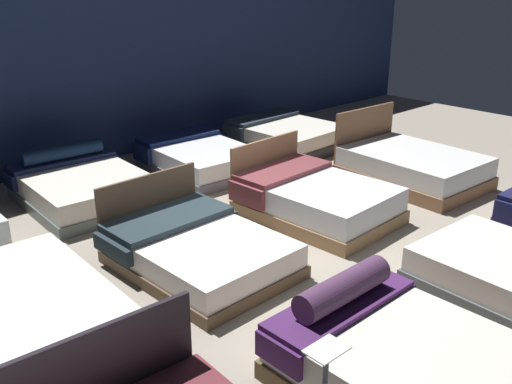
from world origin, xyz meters
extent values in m
cube|color=gray|center=(0.00, 0.00, -0.01)|extent=(18.00, 18.00, 0.02)
cube|color=navy|center=(0.00, 4.81, 1.75)|extent=(18.00, 0.06, 3.50)
cube|color=silver|center=(-1.11, -2.56, 0.34)|extent=(1.52, 1.94, 0.32)
cube|color=#472257|center=(-1.12, -1.84, 0.52)|extent=(1.54, 0.51, 0.05)
cube|color=#472257|center=(-1.89, -1.85, 0.38)|extent=(0.06, 0.49, 0.23)
cube|color=#472257|center=(-0.34, -1.84, 0.38)|extent=(0.06, 0.49, 0.23)
cylinder|color=#4C2E4D|center=(-1.12, -1.86, 0.69)|extent=(1.04, 0.27, 0.26)
cube|color=#4D525A|center=(-3.16, 0.32, 0.10)|extent=(1.71, 2.20, 0.20)
cube|color=white|center=(-3.16, 0.32, 0.36)|extent=(1.64, 2.14, 0.31)
cube|color=brown|center=(-1.06, 0.25, 0.07)|extent=(1.58, 2.06, 0.15)
cube|color=white|center=(-1.06, 0.25, 0.28)|extent=(1.52, 2.00, 0.26)
cube|color=brown|center=(-1.09, 1.25, 0.46)|extent=(1.44, 0.08, 0.91)
cube|color=#243138|center=(-1.08, 0.87, 0.45)|extent=(1.52, 0.76, 0.08)
cube|color=#243138|center=(-1.85, 0.84, 0.31)|extent=(0.11, 0.72, 0.19)
cube|color=#243138|center=(-0.30, 0.89, 0.31)|extent=(0.11, 0.72, 0.19)
cube|color=#8E6B48|center=(1.05, 0.33, 0.09)|extent=(1.59, 2.10, 0.19)
cube|color=white|center=(1.05, 0.33, 0.35)|extent=(1.53, 2.04, 0.32)
cube|color=#8E6B48|center=(1.00, 1.34, 0.47)|extent=(1.40, 0.11, 0.95)
cube|color=brown|center=(1.02, 0.99, 0.55)|extent=(1.50, 0.72, 0.07)
cube|color=brown|center=(0.27, 0.95, 0.37)|extent=(0.11, 0.65, 0.28)
cube|color=brown|center=(1.77, 1.03, 0.37)|extent=(0.11, 0.65, 0.28)
cube|color=brown|center=(3.26, 0.23, 0.11)|extent=(1.65, 2.18, 0.21)
cube|color=silver|center=(3.26, 0.23, 0.37)|extent=(1.59, 2.12, 0.31)
cube|color=brown|center=(3.31, 1.29, 0.54)|extent=(1.46, 0.11, 1.07)
cube|color=#4D5958|center=(-1.08, 3.04, 0.08)|extent=(1.73, 2.11, 0.17)
cube|color=silver|center=(-1.08, 3.04, 0.31)|extent=(1.67, 2.05, 0.28)
cube|color=#171F42|center=(-1.04, 3.80, 0.49)|extent=(1.63, 0.53, 0.07)
cube|color=#171F42|center=(-1.86, 3.84, 0.34)|extent=(0.09, 0.45, 0.23)
cube|color=#171F42|center=(-0.22, 3.76, 0.34)|extent=(0.09, 0.45, 0.23)
cylinder|color=#10203D|center=(-1.05, 3.74, 0.63)|extent=(1.25, 0.29, 0.22)
cube|color=#4E515E|center=(1.08, 3.04, 0.08)|extent=(1.58, 2.09, 0.17)
cube|color=silver|center=(1.08, 3.04, 0.31)|extent=(1.51, 2.02, 0.28)
cube|color=#121E45|center=(1.12, 3.74, 0.48)|extent=(1.47, 0.62, 0.08)
cube|color=#121E45|center=(0.38, 3.78, 0.30)|extent=(0.11, 0.54, 0.30)
cube|color=#121E45|center=(1.86, 3.70, 0.30)|extent=(0.11, 0.54, 0.30)
cube|color=black|center=(3.20, 3.03, 0.10)|extent=(1.75, 2.03, 0.21)
cube|color=silver|center=(3.20, 3.03, 0.34)|extent=(1.69, 1.97, 0.26)
cube|color=#2A333E|center=(3.16, 3.70, 0.50)|extent=(1.66, 0.63, 0.07)
cube|color=#2A333E|center=(2.33, 3.66, 0.33)|extent=(0.10, 0.55, 0.28)
cube|color=#2A333E|center=(3.99, 3.75, 0.33)|extent=(0.10, 0.55, 0.28)
cube|color=white|center=(-2.14, -2.54, 0.94)|extent=(0.28, 0.20, 0.01)
camera|label=1|loc=(-4.59, -4.52, 3.23)|focal=40.26mm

